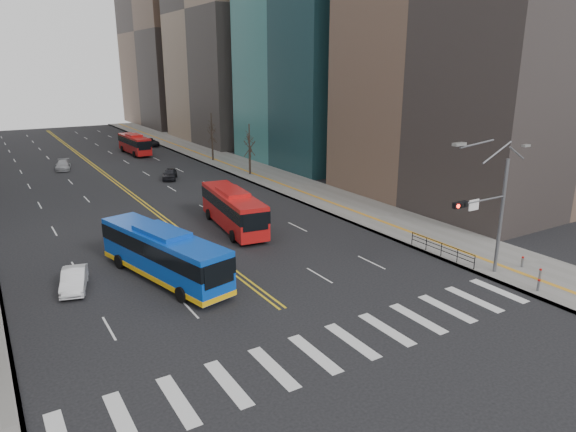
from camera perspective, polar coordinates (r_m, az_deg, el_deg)
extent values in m
plane|color=black|center=(27.06, 5.09, -14.32)|extent=(220.00, 220.00, 0.00)
cube|color=slate|center=(72.25, -5.01, 5.44)|extent=(7.00, 130.00, 0.15)
cube|color=silver|center=(23.35, -17.98, -20.72)|extent=(0.70, 4.00, 0.01)
cube|color=silver|center=(23.82, -12.15, -19.40)|extent=(0.70, 4.00, 0.01)
cube|color=silver|center=(24.50, -6.69, -17.97)|extent=(0.70, 4.00, 0.01)
cube|color=silver|center=(25.39, -1.64, -16.50)|extent=(0.70, 4.00, 0.01)
cube|color=silver|center=(26.46, 2.95, -15.03)|extent=(0.70, 4.00, 0.01)
cube|color=silver|center=(27.69, 7.11, -13.60)|extent=(0.70, 4.00, 0.01)
cube|color=silver|center=(29.06, 10.85, -12.24)|extent=(0.70, 4.00, 0.01)
cube|color=silver|center=(30.55, 14.21, -10.96)|extent=(0.70, 4.00, 0.01)
cube|color=silver|center=(32.14, 17.22, -9.78)|extent=(0.70, 4.00, 0.01)
cube|color=silver|center=(33.83, 19.91, -8.69)|extent=(0.70, 4.00, 0.01)
cube|color=silver|center=(35.59, 22.34, -7.68)|extent=(0.70, 4.00, 0.01)
cube|color=gold|center=(76.08, -20.55, 4.96)|extent=(0.15, 100.00, 0.01)
cube|color=gold|center=(76.15, -20.25, 5.00)|extent=(0.15, 100.00, 0.01)
cube|color=gray|center=(100.20, -5.68, 21.65)|extent=(20.00, 26.00, 46.00)
cube|color=brown|center=(129.13, -12.70, 19.28)|extent=(18.00, 30.00, 42.00)
cylinder|color=slate|center=(37.08, 22.58, -0.19)|extent=(0.24, 0.24, 8.00)
cylinder|color=slate|center=(34.94, 20.65, 1.61)|extent=(4.50, 0.12, 0.12)
cube|color=black|center=(33.45, 18.58, 1.19)|extent=(1.10, 0.28, 0.38)
cylinder|color=#FF190C|center=(33.09, 18.39, 1.05)|extent=(0.24, 0.08, 0.24)
cylinder|color=black|center=(33.36, 18.78, 1.13)|extent=(0.24, 0.08, 0.24)
cylinder|color=black|center=(33.62, 19.17, 1.21)|extent=(0.24, 0.08, 0.24)
cube|color=white|center=(34.49, 19.95, 1.16)|extent=(0.90, 0.06, 0.70)
cube|color=#999993|center=(32.26, 18.49, 7.57)|extent=(0.90, 0.35, 0.18)
cube|color=black|center=(39.59, 16.73, -2.93)|extent=(0.04, 6.00, 0.04)
cylinder|color=black|center=(37.97, 20.01, -4.87)|extent=(0.06, 0.06, 1.00)
cylinder|color=black|center=(38.84, 18.30, -4.23)|extent=(0.06, 0.06, 1.00)
cylinder|color=black|center=(39.75, 16.67, -3.61)|extent=(0.06, 0.06, 1.00)
cylinder|color=black|center=(40.69, 15.11, -3.01)|extent=(0.06, 0.06, 1.00)
cylinder|color=black|center=(41.67, 13.63, -2.44)|extent=(0.06, 0.06, 1.00)
cylinder|color=slate|center=(36.07, 26.05, -6.98)|extent=(0.16, 0.16, 0.70)
cylinder|color=#B2140F|center=(35.93, 26.13, -6.42)|extent=(0.17, 0.17, 0.10)
cylinder|color=slate|center=(37.91, 26.20, -5.89)|extent=(0.16, 0.16, 0.70)
cylinder|color=#B2140F|center=(37.78, 26.28, -5.35)|extent=(0.17, 0.17, 0.10)
cylinder|color=slate|center=(39.69, 24.59, -4.71)|extent=(0.16, 0.16, 0.70)
cylinder|color=#B2140F|center=(39.57, 24.65, -4.19)|extent=(0.17, 0.17, 0.10)
cylinder|color=#2C221B|center=(66.89, -4.27, 6.02)|extent=(0.28, 0.28, 3.50)
cylinder|color=#2C221B|center=(77.59, -8.39, 7.43)|extent=(0.28, 0.28, 3.75)
cube|color=#0C45BF|center=(35.09, -13.69, -4.09)|extent=(5.26, 12.27, 2.85)
cube|color=black|center=(34.91, -13.75, -3.23)|extent=(5.33, 12.30, 1.03)
cube|color=#0C45BF|center=(34.60, -13.86, -1.72)|extent=(2.94, 4.56, 0.40)
cube|color=#FFB70D|center=(35.53, -13.55, -5.95)|extent=(5.33, 12.30, 0.35)
cylinder|color=black|center=(31.94, -11.76, -8.55)|extent=(0.53, 1.04, 1.00)
cylinder|color=black|center=(33.23, -8.16, -7.34)|extent=(0.53, 1.04, 1.00)
cylinder|color=black|center=(38.16, -18.22, -4.83)|extent=(0.53, 1.04, 1.00)
cylinder|color=black|center=(39.25, -14.99, -3.96)|extent=(0.53, 1.04, 1.00)
cube|color=red|center=(44.87, -6.11, 0.78)|extent=(3.77, 11.09, 2.81)
cube|color=black|center=(44.73, -6.13, 1.46)|extent=(3.84, 11.12, 1.01)
cube|color=red|center=(44.49, -6.17, 2.64)|extent=(2.42, 4.02, 0.40)
cylinder|color=black|center=(41.71, -6.14, -2.25)|extent=(0.42, 1.03, 1.00)
cylinder|color=black|center=(42.51, -2.98, -1.82)|extent=(0.42, 1.03, 1.00)
cylinder|color=black|center=(48.08, -8.79, 0.18)|extent=(0.42, 1.03, 1.00)
cylinder|color=black|center=(48.77, -6.00, 0.52)|extent=(0.42, 1.03, 1.00)
cube|color=red|center=(86.60, -16.69, 7.68)|extent=(2.61, 10.01, 2.54)
cube|color=black|center=(86.53, -16.72, 8.02)|extent=(2.67, 10.04, 0.93)
cube|color=red|center=(86.42, -16.76, 8.58)|extent=(1.93, 3.54, 0.40)
cylinder|color=black|center=(83.43, -16.71, 6.59)|extent=(0.34, 1.01, 1.00)
cylinder|color=black|center=(84.10, -15.23, 6.78)|extent=(0.34, 1.01, 1.00)
cylinder|color=black|center=(89.47, -17.94, 7.11)|extent=(0.34, 1.01, 1.00)
cylinder|color=black|center=(90.10, -16.55, 7.29)|extent=(0.34, 1.01, 1.00)
imported|color=white|center=(35.61, -22.68, -6.55)|extent=(2.40, 4.29, 1.34)
imported|color=black|center=(66.08, -13.01, 4.57)|extent=(3.09, 4.28, 1.36)
imported|color=#9B9BA0|center=(76.80, -23.72, 5.19)|extent=(2.66, 4.68, 1.28)
imported|color=black|center=(94.80, -15.07, 7.94)|extent=(2.27, 4.87, 1.35)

